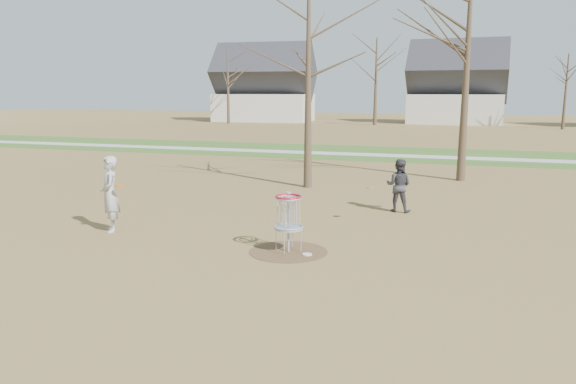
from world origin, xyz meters
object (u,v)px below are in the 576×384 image
object	(u,v)px
player_standing	(110,194)
disc_golf_basket	(288,213)
disc_grounded	(307,254)
player_throwing	(399,185)

from	to	relation	value
player_standing	disc_golf_basket	world-z (taller)	player_standing
disc_grounded	disc_golf_basket	xyz separation A→B (m)	(-0.48, 0.13, 0.89)
player_throwing	disc_golf_basket	bearing A→B (deg)	76.06
player_standing	player_throwing	size ratio (longest dim) A/B	1.23
player_standing	disc_golf_basket	xyz separation A→B (m)	(4.97, -0.36, -0.07)
player_standing	player_throwing	bearing A→B (deg)	86.76
disc_grounded	player_throwing	bearing A→B (deg)	75.77
player_standing	disc_golf_basket	bearing A→B (deg)	47.36
player_throwing	disc_golf_basket	world-z (taller)	player_throwing
player_throwing	disc_golf_basket	distance (m)	5.47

